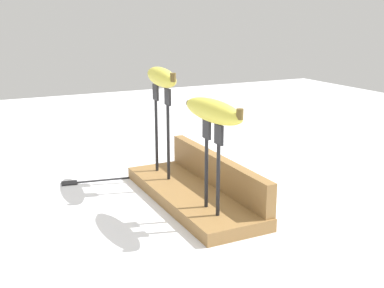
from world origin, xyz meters
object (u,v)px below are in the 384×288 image
(fork_stand_right, at_px, (212,159))
(fork_fallen_near, at_px, (89,180))
(banana_raised_right, at_px, (213,111))
(banana_raised_left, at_px, (161,77))
(fork_stand_left, at_px, (162,123))

(fork_stand_right, bearing_deg, fork_fallen_near, -156.20)
(fork_stand_right, xyz_separation_m, fork_fallen_near, (-0.34, -0.15, -0.13))
(fork_stand_right, bearing_deg, banana_raised_right, -177.11)
(fork_stand_right, distance_m, banana_raised_right, 0.09)
(banana_raised_left, bearing_deg, fork_stand_left, -5.74)
(fork_stand_left, height_order, fork_stand_right, fork_stand_left)
(banana_raised_left, bearing_deg, banana_raised_right, -0.00)
(fork_stand_right, bearing_deg, fork_stand_left, 180.00)
(fork_stand_right, relative_size, fork_fallen_near, 0.96)
(fork_stand_left, distance_m, banana_raised_left, 0.10)
(fork_stand_left, height_order, banana_raised_right, banana_raised_right)
(fork_fallen_near, bearing_deg, banana_raised_right, 23.80)
(fork_stand_left, bearing_deg, fork_fallen_near, -123.50)
(fork_stand_left, bearing_deg, banana_raised_left, 174.26)
(fork_stand_left, xyz_separation_m, fork_fallen_near, (-0.10, -0.15, -0.14))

